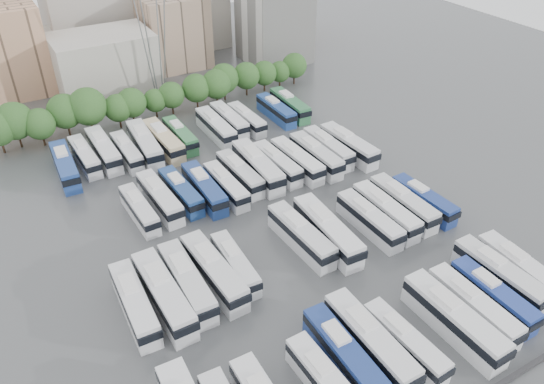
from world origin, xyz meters
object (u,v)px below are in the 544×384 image
bus_r0_s13 (521,270)px  bus_r1_s11 (386,211)px  bus_r0_s6 (370,341)px  bus_r3_s6 (180,135)px  bus_r1_s10 (369,220)px  bus_r3_s13 (290,105)px  bus_r0_s10 (473,307)px  bus_r3_s8 (216,127)px  bus_r1_s4 (235,264)px  bus_r1_s7 (301,235)px  bus_r2_s7 (240,174)px  bus_r2_s5 (204,188)px  bus_r0_s7 (405,341)px  bus_r1_s13 (424,200)px  bus_r3_s2 (104,150)px  bus_r3_s12 (276,110)px  bus_r0_s4 (327,383)px  bus_r2_s8 (258,166)px  bus_r2_s9 (277,163)px  bus_r3_s9 (229,120)px  bus_r2_s13 (349,145)px  bus_r2_s3 (160,198)px  bus_r1_s1 (164,294)px  bus_r3_s4 (145,144)px  bus_r0_s12 (499,275)px  apartment_tower (275,5)px  bus_r2_s4 (181,191)px  bus_r2_s11 (316,155)px  bus_r3_s5 (163,140)px  bus_r3_s1 (85,156)px  bus_r1_s0 (135,303)px  bus_r3_s0 (65,166)px  bus_r3_s10 (247,119)px  bus_r0_s5 (343,354)px  bus_r0_s9 (454,319)px  bus_r0_s11 (493,295)px  bus_r2_s6 (226,185)px  bus_r1_s2 (187,282)px  bus_r2_s2 (139,209)px  bus_r1_s3 (214,271)px  bus_r2_s10 (297,160)px  electricity_pylon (149,7)px  bus_r2_s12 (328,148)px

bus_r0_s13 → bus_r1_s11: (-6.38, 17.63, -0.01)m
bus_r0_s6 → bus_r3_s6: 52.99m
bus_r1_s10 → bus_r3_s13: (9.85, 37.02, 0.01)m
bus_r0_s10 → bus_r3_s8: size_ratio=0.98×
bus_r1_s4 → bus_r1_s7: 9.96m
bus_r2_s7 → bus_r3_s6: bearing=99.4°
bus_r2_s5 → bus_r3_s8: bus_r3_s8 is taller
bus_r0_s7 → bus_r1_s4: (-10.05, 19.80, -0.04)m
bus_r1_s4 → bus_r1_s13: (29.95, -1.45, 0.09)m
bus_r3_s2 → bus_r3_s12: bearing=-2.6°
bus_r0_s4 → bus_r2_s8: size_ratio=0.84×
bus_r0_s6 → bus_r2_s9: (9.92, 36.08, -0.23)m
bus_r0_s6 → bus_r3_s9: size_ratio=1.11×
bus_r2_s13 → bus_r3_s9: size_ratio=1.10×
bus_r2_s7 → bus_r3_s13: bearing=39.6°
bus_r1_s7 → bus_r2_s3: size_ratio=1.04×
bus_r1_s1 → bus_r3_s4: bearing=73.5°
bus_r1_s1 → bus_r1_s10: bus_r1_s1 is taller
bus_r0_s6 → bus_r0_s12: (19.93, 0.21, -0.10)m
apartment_tower → bus_r3_s8: apartment_tower is taller
bus_r0_s12 → bus_r1_s10: 17.79m
apartment_tower → bus_r2_s4: size_ratio=2.27×
bus_r2_s11 → bus_r1_s1: bearing=-152.3°
bus_r2_s4 → bus_r2_s9: size_ratio=0.98×
apartment_tower → bus_r3_s5: apartment_tower is taller
bus_r0_s10 → bus_r3_s1: 63.26m
bus_r1_s0 → bus_r3_s0: (-0.29, 34.51, 0.04)m
bus_r0_s4 → bus_r3_s13: bearing=60.2°
bus_r0_s10 → bus_r3_s10: 54.59m
bus_r1_s1 → bus_r3_s1: bearing=89.1°
bus_r0_s5 → bus_r0_s9: (13.09, -2.38, 0.21)m
bus_r0_s11 → bus_r2_s6: bus_r0_s11 is taller
bus_r1_s13 → bus_r3_s5: bearing=124.1°
bus_r3_s5 → bus_r3_s9: bearing=4.3°
bus_r1_s2 → bus_r2_s2: 17.34m
bus_r3_s0 → bus_r3_s5: bearing=2.6°
bus_r0_s6 → bus_r3_s12: bearing=69.9°
bus_r0_s6 → bus_r2_s13: size_ratio=1.02×
bus_r1_s3 → bus_r3_s1: bus_r1_s3 is taller
bus_r2_s8 → bus_r2_s10: bearing=-8.5°
bus_r3_s0 → bus_r3_s1: 3.96m
bus_r1_s4 → bus_r3_s6: (6.71, 34.90, 0.06)m
electricity_pylon → bus_r2_s13: (19.65, -38.34, -16.68)m
electricity_pylon → bus_r3_s13: electricity_pylon is taller
bus_r1_s7 → bus_r3_s5: bearing=98.9°
bus_r1_s13 → bus_r3_s13: (-0.08, 37.11, 0.10)m
bus_r1_s3 → bus_r1_s13: bus_r1_s3 is taller
bus_r1_s2 → bus_r3_s6: bearing=70.5°
bus_r0_s9 → bus_r2_s12: bus_r0_s9 is taller
bus_r0_s4 → bus_r2_s12: (26.64, 37.91, 0.08)m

